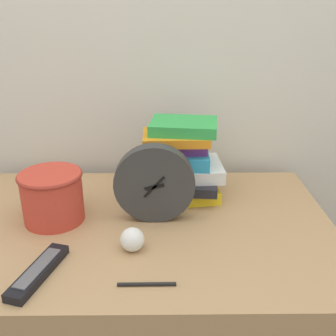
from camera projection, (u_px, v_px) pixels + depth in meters
The scene contains 8 objects.
wall_back at pixel (140, 28), 1.25m from camera, with size 6.00×0.04×2.40m.
desk at pixel (140, 326), 1.20m from camera, with size 1.06×0.67×0.73m.
desk_clock at pixel (154, 184), 1.04m from camera, with size 0.21×0.04×0.21m.
book_stack at pixel (181, 161), 1.18m from camera, with size 0.24×0.20×0.23m.
basket at pixel (52, 195), 1.05m from camera, with size 0.17×0.17×0.14m.
tv_remote at pixel (38, 272), 0.85m from camera, with size 0.10×0.19×0.02m.
crumpled_paper_ball at pixel (131, 239), 0.94m from camera, with size 0.06×0.06×0.06m.
pen at pixel (147, 284), 0.83m from camera, with size 0.12×0.01×0.01m.
Camera 1 is at (0.08, -0.58, 1.28)m, focal length 42.00 mm.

